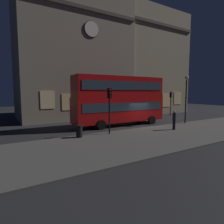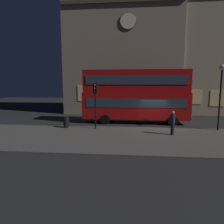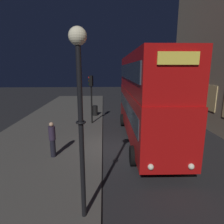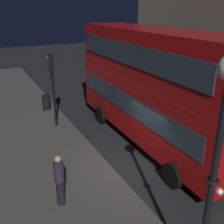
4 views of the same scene
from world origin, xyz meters
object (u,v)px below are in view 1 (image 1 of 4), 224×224
at_px(traffic_light_far_side, 171,99).
at_px(litter_bin, 79,131).
at_px(double_decker_bus, 120,99).
at_px(pedestrian, 174,120).
at_px(street_lamp, 186,90).
at_px(traffic_light_near_kerb, 109,101).

relative_size(traffic_light_far_side, litter_bin, 3.87).
xyz_separation_m(double_decker_bus, pedestrian, (2.73, -5.31, -1.92)).
xyz_separation_m(street_lamp, pedestrian, (-4.16, -1.98, -2.89)).
height_order(traffic_light_near_kerb, pedestrian, traffic_light_near_kerb).
xyz_separation_m(pedestrian, litter_bin, (-8.91, 1.78, -0.47)).
relative_size(double_decker_bus, traffic_light_far_side, 2.90).
distance_m(traffic_light_near_kerb, traffic_light_far_side, 16.34).
height_order(double_decker_bus, traffic_light_near_kerb, double_decker_bus).
bearing_deg(traffic_light_far_side, traffic_light_near_kerb, 7.35).
bearing_deg(traffic_light_near_kerb, traffic_light_far_side, 37.48).
bearing_deg(litter_bin, double_decker_bus, 29.72).
bearing_deg(street_lamp, traffic_light_far_side, 54.17).
bearing_deg(litter_bin, street_lamp, 0.88).
xyz_separation_m(double_decker_bus, litter_bin, (-6.18, -3.53, -2.39)).
distance_m(double_decker_bus, street_lamp, 7.71).
relative_size(street_lamp, litter_bin, 5.64).
height_order(double_decker_bus, traffic_light_far_side, double_decker_bus).
relative_size(double_decker_bus, pedestrian, 5.91).
bearing_deg(litter_bin, traffic_light_near_kerb, -3.53).
relative_size(traffic_light_near_kerb, litter_bin, 4.07).
distance_m(traffic_light_near_kerb, pedestrian, 6.70).
xyz_separation_m(traffic_light_far_side, pedestrian, (-8.70, -8.26, -1.62)).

